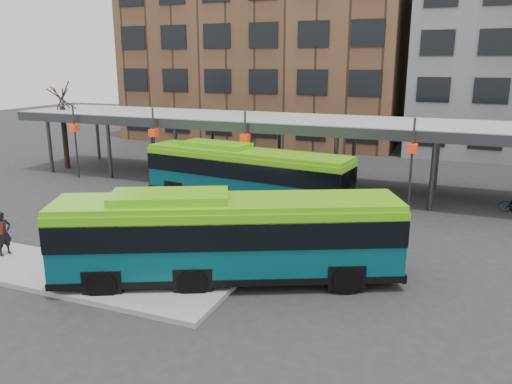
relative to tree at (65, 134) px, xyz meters
name	(u,v)px	position (x,y,z in m)	size (l,w,h in m)	color
ground	(218,264)	(18.00, -12.00, -2.43)	(120.00, 120.00, 0.00)	#28282B
boarding_island	(46,270)	(12.50, -15.00, -2.34)	(14.00, 3.00, 0.18)	gray
canopy	(312,123)	(17.94, 0.87, 1.47)	(40.00, 6.53, 4.80)	#999B9E
tree	(65,134)	(0.00, 0.00, 0.00)	(1.64, 1.64, 5.60)	black
building_brick	(269,24)	(8.00, 20.00, 8.57)	(26.00, 14.00, 22.00)	brown
bus_front	(227,235)	(18.97, -13.19, -0.76)	(11.64, 7.19, 3.22)	#074851
bus_rear	(245,173)	(15.61, -3.76, -0.78)	(11.73, 3.90, 3.17)	#074851
pedestrian	(3,233)	(10.10, -14.58, -1.37)	(0.54, 0.71, 1.73)	black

